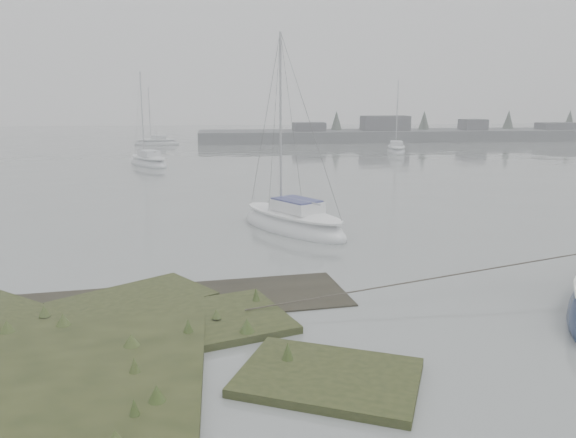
# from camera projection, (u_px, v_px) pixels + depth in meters

# --- Properties ---
(ground) EXTENTS (160.00, 160.00, 0.00)m
(ground) POSITION_uv_depth(u_px,v_px,m) (241.00, 176.00, 40.73)
(ground) COLOR slate
(ground) RESTS_ON ground
(far_shoreline) EXTENTS (60.00, 8.00, 4.15)m
(far_shoreline) POSITION_uv_depth(u_px,v_px,m) (432.00, 134.00, 74.72)
(far_shoreline) COLOR #4C4F51
(far_shoreline) RESTS_ON ground
(sailboat_white) EXTENTS (5.10, 6.41, 8.86)m
(sailboat_white) POSITION_uv_depth(u_px,v_px,m) (293.00, 224.00, 24.00)
(sailboat_white) COLOR silver
(sailboat_white) RESTS_ON ground
(sailboat_far_a) EXTENTS (4.63, 6.05, 8.29)m
(sailboat_far_a) POSITION_uv_depth(u_px,v_px,m) (148.00, 162.00, 46.96)
(sailboat_far_a) COLOR silver
(sailboat_far_a) RESTS_ON ground
(sailboat_far_b) EXTENTS (3.12, 5.87, 7.89)m
(sailboat_far_b) POSITION_uv_depth(u_px,v_px,m) (396.00, 150.00, 57.87)
(sailboat_far_b) COLOR #A1A6AA
(sailboat_far_b) RESTS_ON ground
(sailboat_far_c) EXTENTS (5.33, 1.95, 7.43)m
(sailboat_far_c) POSITION_uv_depth(u_px,v_px,m) (157.00, 143.00, 67.58)
(sailboat_far_c) COLOR #AAAEB3
(sailboat_far_c) RESTS_ON ground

